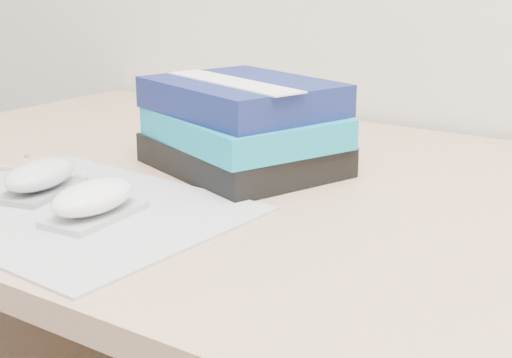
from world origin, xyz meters
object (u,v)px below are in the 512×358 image
Objects in this scene: mouse_front at (94,200)px; pouch at (268,116)px; desk at (373,346)px; book_stack at (243,126)px; mouse_rear at (40,177)px.

pouch is at bearing 92.75° from mouse_front.
book_stack is (-0.19, -0.04, 0.29)m from desk.
mouse_rear is 0.27m from book_stack.
desk is 0.45m from mouse_front.
book_stack reaches higher than desk.
book_stack is at bearing -168.15° from desk.
book_stack reaches higher than pouch.
mouse_front is 0.27m from book_stack.
book_stack is (0.02, 0.26, 0.04)m from mouse_front.
mouse_rear is 0.41× the size of book_stack.
mouse_rear is at bearing -139.62° from desk.
book_stack is at bearing -73.41° from pouch.
desk is 5.24× the size of book_stack.
mouse_front is at bearing -124.27° from desk.
mouse_front is 0.39× the size of book_stack.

